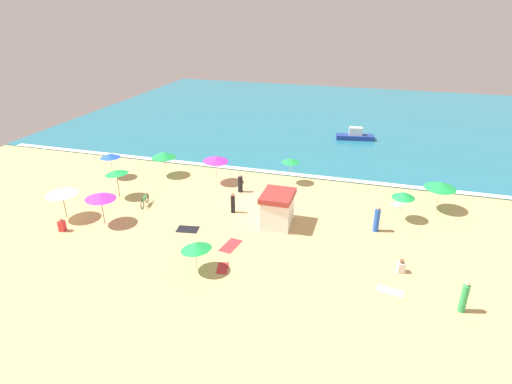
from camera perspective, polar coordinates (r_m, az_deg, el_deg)
The scene contains 27 objects.
ground_plane at distance 32.67m, azimuth 0.02°, elevation -1.42°, with size 60.00×60.00×0.00m, color #D8B775.
ocean_water at distance 58.56m, azimuth 7.94°, elevation 10.14°, with size 60.00×44.00×0.10m, color teal.
wave_breaker_foam at distance 38.20m, azimuth 2.71°, elevation 2.67°, with size 57.00×0.70×0.01m, color white.
lifeguard_cabana at distance 29.04m, azimuth 2.90°, elevation -2.26°, with size 2.09×2.66×2.36m.
beach_umbrella_0 at distance 35.66m, azimuth -5.44°, elevation 4.45°, with size 2.91×2.91×2.40m.
beach_umbrella_1 at distance 30.67m, azimuth -20.23°, elevation -0.57°, with size 2.79×2.78×2.28m.
beach_umbrella_2 at distance 35.55m, azimuth 4.70°, elevation 4.26°, with size 2.18×2.18×2.24m.
beach_umbrella_3 at distance 33.52m, azimuth 23.60°, elevation 0.82°, with size 2.35×2.36×2.25m.
beach_umbrella_4 at distance 37.98m, azimuth -12.34°, elevation 4.92°, with size 2.63×2.63×2.18m.
beach_umbrella_5 at distance 38.74m, azimuth -19.06°, elevation 4.66°, with size 2.27×2.27×2.23m.
beach_umbrella_6 at distance 31.02m, azimuth 19.26°, elevation -0.37°, with size 2.13×2.13×2.20m.
beach_umbrella_7 at distance 34.51m, azimuth -18.31°, elevation 2.58°, with size 1.98×1.96×2.38m.
beach_umbrella_8 at distance 32.46m, azimuth -24.72°, elevation 0.08°, with size 3.07×3.07×2.33m.
beach_umbrella_9 at distance 24.24m, azimuth -8.13°, elevation -7.18°, with size 2.20×2.17×1.95m.
parked_bicycle at distance 33.23m, azimuth -14.77°, elevation -1.09°, with size 0.44×1.79×0.76m.
beachgoer_0 at distance 31.41m, azimuth -24.68°, elevation -4.07°, with size 0.44×0.44×0.99m.
beachgoer_1 at distance 23.87m, azimuth 26.22°, elevation -12.63°, with size 0.49×0.49×1.78m.
beachgoer_2 at distance 29.47m, azimuth 15.94°, elevation -3.61°, with size 0.55×0.55×1.83m.
beachgoer_3 at distance 25.88m, azimuth 18.93°, elevation -9.46°, with size 0.51×0.51×0.87m.
beachgoer_4 at distance 30.89m, azimuth -3.13°, elevation -1.55°, with size 0.37×0.37×1.54m.
beachgoer_5 at distance 34.25m, azimuth -2.13°, elevation 1.15°, with size 0.53×0.53×1.56m.
beach_towel_0 at distance 29.30m, azimuth -9.18°, elevation -4.98°, with size 1.60×1.21×0.01m.
beach_towel_1 at distance 24.40m, azimuth 17.61°, elevation -12.57°, with size 1.48×0.86×0.01m.
beach_towel_2 at distance 27.16m, azimuth -3.43°, elevation -7.21°, with size 1.13×1.86×0.01m.
beach_towel_3 at distance 34.34m, azimuth 18.78°, elevation -1.46°, with size 1.44×1.52×0.01m.
beach_towel_4 at distance 25.11m, azimuth -4.52°, elevation -10.17°, with size 0.89×1.32×0.01m.
small_boat_0 at distance 48.71m, azimuth 13.21°, elevation 7.41°, with size 4.26×1.95×1.36m.
Camera 1 is at (8.35, -28.21, 14.21)m, focal length 29.70 mm.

